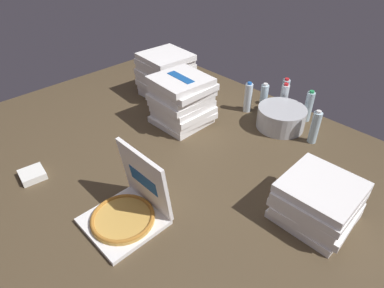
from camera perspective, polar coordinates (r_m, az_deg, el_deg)
The scene contains 13 objects.
ground_plane at distance 2.05m, azimuth -2.94°, elevation -3.97°, with size 3.20×2.40×0.02m, color #4C3D28.
open_pizza_box at distance 1.71m, azimuth -10.88°, elevation -10.93°, with size 0.35×0.36×0.38m.
pizza_stack_right_mid at distance 1.78m, azimuth 20.92°, elevation -9.29°, with size 0.38×0.38×0.22m.
pizza_stack_right_near at distance 2.37m, azimuth -1.72°, elevation 7.53°, with size 0.39×0.39×0.36m.
pizza_stack_center_far at distance 2.77m, azimuth -4.58°, elevation 11.84°, with size 0.39×0.39×0.35m.
ice_bucket at distance 2.44m, azimuth 15.14°, elevation 4.42°, with size 0.34×0.34×0.15m, color #B7BABF.
water_bottle_0 at distance 2.62m, azimuth 15.58°, elevation 7.57°, with size 0.06×0.06×0.24m.
water_bottle_1 at distance 2.70m, azimuth 15.69°, elevation 8.44°, with size 0.06×0.06×0.24m.
water_bottle_2 at distance 2.58m, azimuth 12.27°, elevation 7.65°, with size 0.06×0.06×0.24m.
water_bottle_3 at distance 2.56m, azimuth 19.50°, elevation 6.15°, with size 0.06×0.06×0.24m.
water_bottle_4 at distance 2.33m, azimuth 20.48°, elevation 2.71°, with size 0.06×0.06×0.24m.
water_bottle_5 at distance 2.58m, azimuth 9.67°, elevation 7.93°, with size 0.06×0.06×0.24m.
napkin_pile at distance 2.16m, azimuth -25.88°, elevation -4.78°, with size 0.13×0.13×0.04m, color white.
Camera 1 is at (1.20, -1.01, 1.31)m, focal length 30.84 mm.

